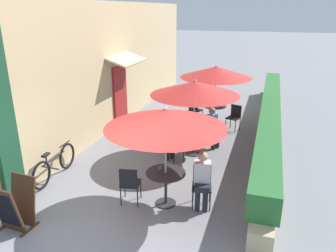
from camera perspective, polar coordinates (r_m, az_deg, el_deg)
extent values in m
plane|color=gray|center=(6.41, -11.58, -18.90)|extent=(120.00, 120.00, 0.00)
cube|color=#D6B784|center=(12.24, -7.91, 10.81)|extent=(0.24, 13.26, 4.20)
cube|color=#19472D|center=(7.25, -27.10, 2.64)|extent=(0.12, 0.56, 4.20)
cube|color=maroon|center=(11.79, -8.33, 5.24)|extent=(0.08, 0.96, 2.10)
cube|color=beige|center=(11.41, -7.22, 11.47)|extent=(0.78, 1.80, 0.30)
cube|color=tan|center=(11.45, 17.11, -0.20)|extent=(0.44, 12.26, 0.45)
cube|color=#2D6B33|center=(11.30, 17.36, 2.20)|extent=(0.60, 11.64, 0.56)
cylinder|color=#28282D|center=(7.25, -0.39, -13.27)|extent=(0.44, 0.44, 0.02)
cylinder|color=#28282D|center=(7.06, -0.39, -10.78)|extent=(0.06, 0.06, 0.73)
cylinder|color=#28282D|center=(6.88, -0.40, -8.16)|extent=(0.83, 0.83, 0.02)
cylinder|color=#B7B7BC|center=(6.75, -0.41, -5.93)|extent=(0.04, 0.04, 2.08)
cone|color=red|center=(6.41, -0.42, 1.36)|extent=(2.45, 2.45, 0.38)
sphere|color=#B7B7BC|center=(6.35, -0.43, 3.05)|extent=(0.07, 0.07, 0.07)
cube|color=black|center=(7.14, -6.53, -9.87)|extent=(0.47, 0.47, 0.04)
cube|color=black|center=(6.88, -6.94, -9.11)|extent=(0.38, 0.10, 0.42)
cylinder|color=black|center=(7.37, -4.77, -10.81)|extent=(0.02, 0.02, 0.45)
cylinder|color=black|center=(7.44, -7.54, -10.60)|extent=(0.02, 0.02, 0.45)
cylinder|color=black|center=(7.07, -5.32, -12.28)|extent=(0.02, 0.02, 0.45)
cylinder|color=black|center=(7.14, -8.22, -12.04)|extent=(0.02, 0.02, 0.45)
cube|color=black|center=(6.99, 5.89, -10.55)|extent=(0.47, 0.47, 0.04)
cube|color=black|center=(7.05, 5.97, -8.32)|extent=(0.38, 0.10, 0.42)
cylinder|color=black|center=(6.95, 4.29, -12.84)|extent=(0.02, 0.02, 0.45)
cylinder|color=black|center=(6.95, 7.33, -12.95)|extent=(0.02, 0.02, 0.45)
cylinder|color=black|center=(7.26, 4.40, -11.32)|extent=(0.02, 0.02, 0.45)
cylinder|color=black|center=(7.26, 7.30, -11.42)|extent=(0.02, 0.02, 0.45)
cylinder|color=#23232D|center=(6.94, 5.14, -12.81)|extent=(0.11, 0.11, 0.47)
cylinder|color=#23232D|center=(6.95, 6.49, -12.86)|extent=(0.11, 0.11, 0.47)
cube|color=#23232D|center=(6.87, 5.91, -10.35)|extent=(0.36, 0.41, 0.12)
cube|color=white|center=(6.84, 5.99, -8.08)|extent=(0.38, 0.28, 0.50)
sphere|color=tan|center=(6.66, 6.10, -5.35)|extent=(0.20, 0.20, 0.20)
cylinder|color=teal|center=(6.94, -1.42, -7.39)|extent=(0.07, 0.07, 0.09)
cylinder|color=#28282D|center=(9.55, 4.40, -4.75)|extent=(0.44, 0.44, 0.02)
cylinder|color=#28282D|center=(9.40, 4.45, -2.73)|extent=(0.06, 0.06, 0.73)
cylinder|color=#28282D|center=(9.27, 4.51, -0.65)|extent=(0.83, 0.83, 0.02)
cylinder|color=#B7B7BC|center=(9.17, 4.56, 1.10)|extent=(0.04, 0.04, 2.08)
cone|color=red|center=(8.92, 4.72, 6.59)|extent=(2.45, 2.45, 0.38)
sphere|color=#B7B7BC|center=(8.88, 4.75, 7.84)|extent=(0.07, 0.07, 0.07)
cube|color=black|center=(8.88, 1.06, -3.55)|extent=(0.55, 0.55, 0.04)
cube|color=black|center=(8.68, 1.90, -2.63)|extent=(0.22, 0.34, 0.42)
cylinder|color=black|center=(9.21, 1.11, -4.21)|extent=(0.02, 0.02, 0.45)
cylinder|color=black|center=(8.99, -0.58, -4.83)|extent=(0.02, 0.02, 0.45)
cylinder|color=black|center=(8.97, 2.68, -4.90)|extent=(0.02, 0.02, 0.45)
cylinder|color=black|center=(8.74, 0.98, -5.56)|extent=(0.02, 0.02, 0.45)
cylinder|color=#23232D|center=(9.14, 0.65, -4.32)|extent=(0.11, 0.11, 0.47)
cylinder|color=#23232D|center=(9.04, -0.10, -4.59)|extent=(0.11, 0.11, 0.47)
cube|color=#23232D|center=(8.91, 0.67, -2.90)|extent=(0.46, 0.44, 0.12)
cube|color=white|center=(8.75, 1.16, -1.60)|extent=(0.36, 0.40, 0.50)
sphere|color=beige|center=(8.63, 1.09, 0.73)|extent=(0.20, 0.20, 0.20)
cube|color=black|center=(9.90, 7.51, -1.21)|extent=(0.55, 0.55, 0.04)
cube|color=black|center=(9.94, 6.77, 0.20)|extent=(0.22, 0.34, 0.42)
cylinder|color=black|center=(9.75, 7.55, -2.98)|extent=(0.02, 0.02, 0.45)
cylinder|color=black|center=(10.01, 8.91, -2.44)|extent=(0.02, 0.02, 0.45)
cylinder|color=black|center=(9.97, 6.00, -2.39)|extent=(0.02, 0.02, 0.45)
cylinder|color=black|center=(10.22, 7.36, -1.88)|extent=(0.02, 0.02, 0.45)
cylinder|color=#23232D|center=(9.82, 7.94, -2.77)|extent=(0.11, 0.11, 0.47)
cylinder|color=#23232D|center=(9.93, 8.55, -2.53)|extent=(0.11, 0.11, 0.47)
cube|color=#23232D|center=(9.82, 7.93, -0.91)|extent=(0.46, 0.44, 0.12)
cube|color=teal|center=(9.80, 7.51, 0.62)|extent=(0.36, 0.40, 0.50)
sphere|color=#A87556|center=(9.67, 7.70, 2.67)|extent=(0.20, 0.20, 0.20)
cylinder|color=teal|center=(9.26, 3.70, -0.26)|extent=(0.07, 0.07, 0.09)
cylinder|color=#28282D|center=(11.85, 7.89, 0.09)|extent=(0.44, 0.44, 0.02)
cylinder|color=#28282D|center=(11.74, 7.97, 1.77)|extent=(0.06, 0.06, 0.73)
cylinder|color=#28282D|center=(11.63, 8.06, 3.47)|extent=(0.83, 0.83, 0.02)
cylinder|color=#B7B7BC|center=(11.55, 8.13, 4.89)|extent=(0.04, 0.04, 2.08)
cone|color=red|center=(11.36, 8.35, 9.29)|extent=(2.45, 2.45, 0.38)
sphere|color=#B7B7BC|center=(11.32, 8.40, 10.28)|extent=(0.07, 0.07, 0.07)
cube|color=black|center=(12.08, 4.87, 2.78)|extent=(0.51, 0.51, 0.04)
cube|color=black|center=(11.87, 4.42, 3.54)|extent=(0.37, 0.16, 0.42)
cylinder|color=black|center=(12.21, 6.01, 1.81)|extent=(0.02, 0.02, 0.45)
cylinder|color=black|center=(12.39, 4.59, 2.12)|extent=(0.02, 0.02, 0.45)
cylinder|color=black|center=(11.91, 5.10, 1.39)|extent=(0.02, 0.02, 0.45)
cylinder|color=black|center=(12.10, 3.66, 1.71)|extent=(0.02, 0.02, 0.45)
cube|color=black|center=(11.39, 11.29, 1.38)|extent=(0.51, 0.51, 0.04)
cube|color=black|center=(11.48, 11.78, 2.61)|extent=(0.37, 0.16, 0.42)
cylinder|color=black|center=(11.38, 10.00, 0.26)|extent=(0.02, 0.02, 0.45)
cylinder|color=black|center=(11.23, 11.63, -0.11)|extent=(0.02, 0.02, 0.45)
cylinder|color=black|center=(11.68, 10.83, 0.73)|extent=(0.02, 0.02, 0.45)
cylinder|color=black|center=(11.54, 12.42, 0.37)|extent=(0.02, 0.02, 0.45)
cylinder|color=#232328|center=(11.63, 7.65, 3.79)|extent=(0.07, 0.07, 0.09)
torus|color=black|center=(8.98, -17.17, -5.00)|extent=(0.09, 0.68, 0.68)
torus|color=black|center=(8.17, -21.17, -8.01)|extent=(0.09, 0.68, 0.68)
cylinder|color=black|center=(8.49, -19.21, -5.30)|extent=(0.08, 0.86, 0.04)
cylinder|color=black|center=(8.42, -19.80, -6.87)|extent=(0.07, 0.63, 0.41)
cylinder|color=black|center=(8.23, -20.44, -5.49)|extent=(0.04, 0.04, 0.24)
cube|color=black|center=(8.18, -20.53, -4.74)|extent=(0.11, 0.22, 0.05)
cylinder|color=black|center=(8.80, -17.55, -3.00)|extent=(0.05, 0.46, 0.03)
cube|color=#422819|center=(7.06, -23.93, -11.55)|extent=(0.58, 0.27, 0.98)
cube|color=black|center=(7.06, -23.84, -11.34)|extent=(0.47, 0.19, 0.74)
cube|color=#422819|center=(6.83, -26.29, -13.02)|extent=(0.58, 0.27, 0.98)
cube|color=black|center=(6.81, -26.44, -12.95)|extent=(0.47, 0.19, 0.74)
cube|color=#422819|center=(7.03, -22.93, -16.22)|extent=(0.09, 0.48, 0.02)
cube|color=#422819|center=(7.37, -26.01, -14.94)|extent=(0.09, 0.48, 0.02)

